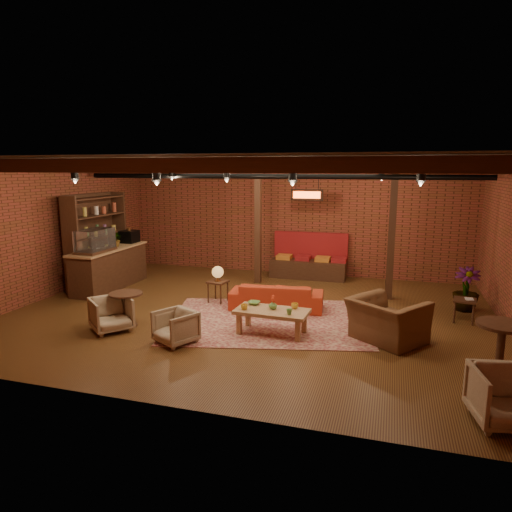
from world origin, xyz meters
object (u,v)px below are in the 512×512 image
(armchair_far, at_px, (507,395))
(armchair_b, at_px, (176,325))
(armchair_a, at_px, (111,312))
(round_table_right, at_px, (501,342))
(round_table_left, at_px, (126,304))
(side_table_lamp, at_px, (218,275))
(sofa, at_px, (277,296))
(plant_tall, at_px, (470,246))
(armchair_right, at_px, (387,313))
(coffee_table, at_px, (271,312))
(side_table_book, at_px, (465,301))

(armchair_far, bearing_deg, armchair_b, 155.30)
(armchair_a, bearing_deg, round_table_right, -51.07)
(round_table_left, bearing_deg, side_table_lamp, 61.17)
(side_table_lamp, relative_size, armchair_a, 1.19)
(round_table_left, xyz_separation_m, armchair_b, (1.32, -0.53, -0.13))
(round_table_right, height_order, armchair_far, round_table_right)
(sofa, bearing_deg, round_table_left, 29.97)
(plant_tall, bearing_deg, armchair_right, -124.20)
(armchair_right, bearing_deg, round_table_right, -176.77)
(side_table_lamp, distance_m, armchair_b, 2.58)
(coffee_table, distance_m, side_table_lamp, 2.35)
(round_table_right, bearing_deg, side_table_book, 92.88)
(round_table_left, xyz_separation_m, round_table_right, (6.47, -0.43, 0.11))
(round_table_left, xyz_separation_m, plant_tall, (6.47, 2.98, 0.97))
(sofa, distance_m, coffee_table, 1.51)
(coffee_table, bearing_deg, sofa, 100.45)
(coffee_table, height_order, armchair_far, armchair_far)
(side_table_lamp, bearing_deg, sofa, -5.27)
(side_table_lamp, relative_size, armchair_right, 0.72)
(sofa, bearing_deg, side_table_book, 177.26)
(armchair_far, bearing_deg, coffee_table, 137.22)
(sofa, xyz_separation_m, armchair_far, (3.75, -3.65, 0.09))
(armchair_b, bearing_deg, armchair_a, -160.39)
(sofa, relative_size, armchair_b, 3.10)
(round_table_left, relative_size, armchair_b, 1.03)
(coffee_table, bearing_deg, armchair_right, 5.95)
(armchair_b, bearing_deg, armchair_far, 14.44)
(armchair_a, relative_size, armchair_far, 0.94)
(sofa, distance_m, armchair_a, 3.46)
(armchair_b, height_order, armchair_right, armchair_right)
(armchair_right, relative_size, armchair_far, 1.56)
(armchair_right, relative_size, round_table_right, 1.40)
(round_table_left, height_order, round_table_right, round_table_right)
(armchair_right, relative_size, side_table_book, 2.42)
(sofa, relative_size, side_table_lamp, 2.36)
(side_table_lamp, bearing_deg, armchair_b, -85.46)
(sofa, xyz_separation_m, side_table_lamp, (-1.42, 0.13, 0.35))
(round_table_left, bearing_deg, round_table_right, -3.76)
(armchair_right, bearing_deg, armchair_b, 54.58)
(side_table_book, bearing_deg, armchair_right, -133.73)
(round_table_right, bearing_deg, plant_tall, 90.00)
(side_table_lamp, xyz_separation_m, armchair_a, (-1.25, -2.33, -0.29))
(plant_tall, bearing_deg, round_table_left, -155.28)
(round_table_left, distance_m, round_table_right, 6.49)
(sofa, distance_m, armchair_right, 2.67)
(round_table_left, distance_m, side_table_book, 6.70)
(coffee_table, xyz_separation_m, armchair_far, (3.48, -2.17, -0.03))
(round_table_right, height_order, plant_tall, plant_tall)
(armchair_a, height_order, armchair_right, armchair_right)
(coffee_table, height_order, side_table_book, coffee_table)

